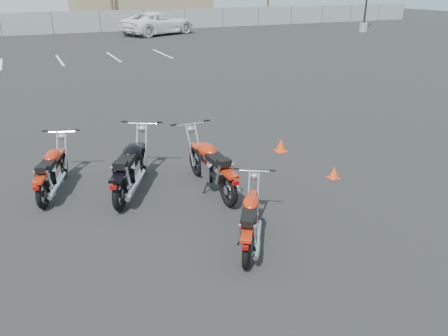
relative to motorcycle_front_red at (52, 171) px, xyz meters
name	(u,v)px	position (x,y,z in m)	size (l,w,h in m)	color
ground	(228,213)	(2.84, -2.32, -0.46)	(120.00, 120.00, 0.00)	black
motorcycle_front_red	(52,171)	(0.00, 0.00, 0.00)	(1.13, 2.05, 1.02)	black
motorcycle_second_black	(131,168)	(1.46, -0.65, 0.07)	(1.57, 2.28, 1.17)	black
motorcycle_third_red	(212,166)	(2.98, -1.26, 0.06)	(0.92, 2.37, 1.16)	black
motorcycle_rear_red	(250,220)	(2.73, -3.41, -0.03)	(1.36, 1.81, 0.95)	black
training_cone_near	(281,145)	(5.48, 0.08, -0.30)	(0.27, 0.27, 0.33)	#FF3F0D
training_cone_far	(334,172)	(5.66, -1.84, -0.33)	(0.22, 0.22, 0.26)	#FF3F0D
chainlink_fence	(52,23)	(2.84, 32.68, 0.44)	(80.06, 0.06, 1.80)	gray
tan_building_east	(140,5)	(12.84, 41.68, 1.40)	(14.40, 9.40, 3.70)	#8B7B5A
parking_line_stripes	(31,62)	(0.34, 17.68, -0.46)	(15.12, 4.00, 0.01)	silver
white_van	(158,17)	(10.92, 28.48, 0.96)	(7.51, 3.01, 2.86)	white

